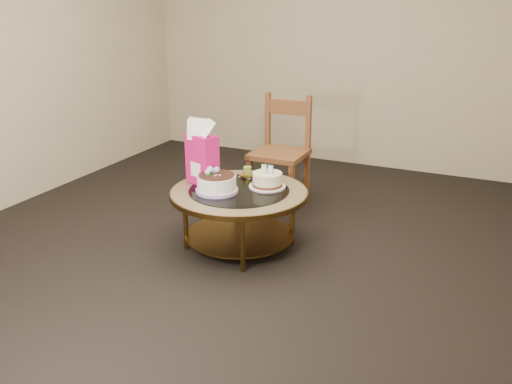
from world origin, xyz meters
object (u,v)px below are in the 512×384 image
at_px(decorated_cake, 217,184).
at_px(gift_bag, 202,153).
at_px(dining_chair, 281,152).
at_px(coffee_table, 239,200).
at_px(cream_cake, 267,180).

relative_size(decorated_cake, gift_bag, 0.63).
distance_m(decorated_cake, dining_chair, 1.07).
distance_m(decorated_cake, gift_bag, 0.29).
bearing_deg(gift_bag, decorated_cake, -13.50).
relative_size(coffee_table, cream_cake, 3.73).
bearing_deg(coffee_table, decorated_cake, -140.22).
height_order(coffee_table, gift_bag, gift_bag).
bearing_deg(decorated_cake, dining_chair, 86.75).
height_order(cream_cake, gift_bag, gift_bag).
xyz_separation_m(cream_cake, dining_chair, (-0.23, 0.81, -0.01)).
relative_size(cream_cake, dining_chair, 0.28).
bearing_deg(decorated_cake, gift_bag, 146.16).
xyz_separation_m(coffee_table, decorated_cake, (-0.13, -0.11, 0.14)).
relative_size(coffee_table, decorated_cake, 3.32).
distance_m(coffee_table, gift_bag, 0.45).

